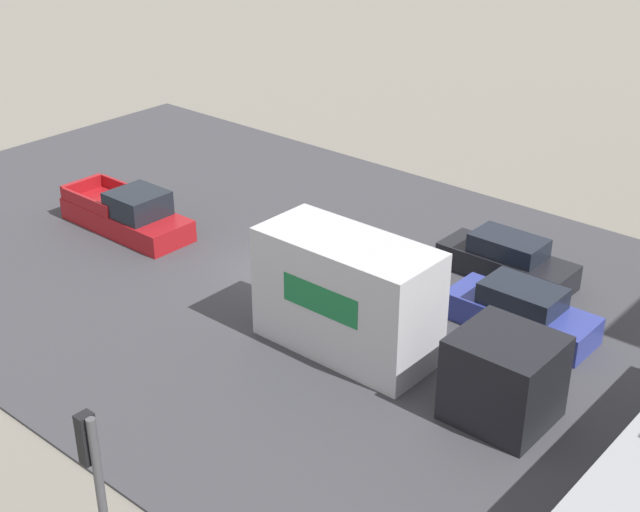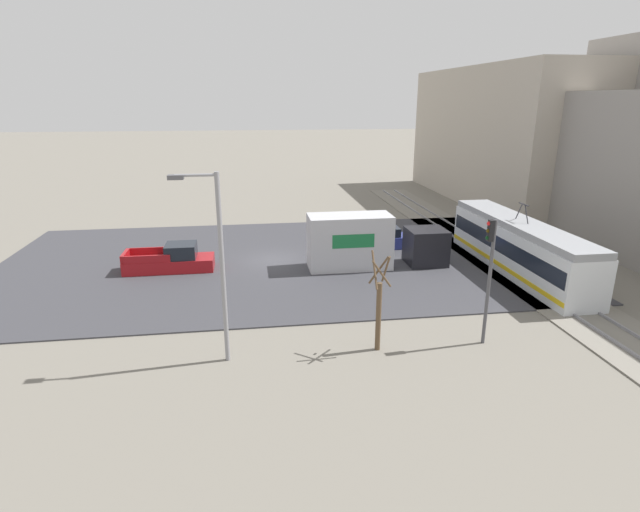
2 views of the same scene
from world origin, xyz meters
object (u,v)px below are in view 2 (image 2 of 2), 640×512
object	(u,v)px
light_rail_tram	(518,247)
traffic_light_pole	(489,266)
sedan_car_0	(348,231)
box_truck	(368,243)
sedan_car_1	(383,239)
street_tree	(379,307)
pickup_truck	(171,260)
street_lamp_near_crossing	(217,257)

from	to	relation	value
light_rail_tram	traffic_light_pole	xyz separation A→B (m)	(9.20, -6.76, 2.07)
light_rail_tram	sedan_car_0	bearing A→B (deg)	-135.17
box_truck	traffic_light_pole	distance (m)	11.98
light_rail_tram	box_truck	world-z (taller)	light_rail_tram
box_truck	sedan_car_0	size ratio (longest dim) A/B	1.96
light_rail_tram	sedan_car_1	world-z (taller)	light_rail_tram
street_tree	pickup_truck	bearing A→B (deg)	-139.42
sedan_car_1	street_lamp_near_crossing	xyz separation A→B (m)	(15.74, -11.35, 4.00)
box_truck	light_rail_tram	bearing A→B (deg)	76.25
light_rail_tram	sedan_car_0	xyz separation A→B (m)	(-9.44, -9.39, -0.98)
street_lamp_near_crossing	traffic_light_pole	bearing A→B (deg)	89.63
box_truck	street_lamp_near_crossing	distance (m)	14.96
sedan_car_0	sedan_car_1	size ratio (longest dim) A/B	1.02
light_rail_tram	street_tree	bearing A→B (deg)	-52.14
sedan_car_0	street_tree	world-z (taller)	street_tree
sedan_car_1	street_tree	xyz separation A→B (m)	(15.73, -4.46, 1.37)
pickup_truck	box_truck	bearing A→B (deg)	85.21
box_truck	sedan_car_0	bearing A→B (deg)	179.62
sedan_car_0	sedan_car_1	distance (m)	3.53
sedan_car_0	street_lamp_near_crossing	distance (m)	21.11
pickup_truck	traffic_light_pole	world-z (taller)	traffic_light_pole
light_rail_tram	pickup_truck	size ratio (longest dim) A/B	2.52
traffic_light_pole	street_lamp_near_crossing	world-z (taller)	street_lamp_near_crossing
light_rail_tram	sedan_car_0	distance (m)	13.35
pickup_truck	street_lamp_near_crossing	xyz separation A→B (m)	(12.52, 3.83, 3.97)
sedan_car_1	street_lamp_near_crossing	bearing A→B (deg)	-35.80
light_rail_tram	sedan_car_1	size ratio (longest dim) A/B	3.09
traffic_light_pole	light_rail_tram	bearing A→B (deg)	143.67
sedan_car_0	box_truck	bearing A→B (deg)	179.62
sedan_car_0	pickup_truck	bearing A→B (deg)	114.86
box_truck	traffic_light_pole	xyz separation A→B (m)	(11.50, 2.67, 2.04)
box_truck	traffic_light_pole	bearing A→B (deg)	13.09
sedan_car_0	street_tree	xyz separation A→B (m)	(18.56, -2.34, 1.36)
light_rail_tram	sedan_car_0	size ratio (longest dim) A/B	3.03
box_truck	street_lamp_near_crossing	world-z (taller)	street_lamp_near_crossing
street_lamp_near_crossing	pickup_truck	bearing A→B (deg)	-163.00
traffic_light_pole	street_lamp_near_crossing	bearing A→B (deg)	-90.37
street_tree	sedan_car_1	bearing A→B (deg)	164.18
sedan_car_1	traffic_light_pole	distance (m)	16.11
pickup_truck	traffic_light_pole	xyz separation A→B (m)	(12.59, 15.68, 3.03)
light_rail_tram	sedan_car_1	bearing A→B (deg)	-132.33
pickup_truck	traffic_light_pole	size ratio (longest dim) A/B	0.97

